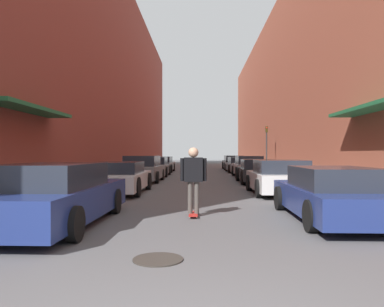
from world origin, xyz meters
name	(u,v)px	position (x,y,z in m)	size (l,w,h in m)	color
ground	(200,176)	(0.00, 22.08, 0.00)	(121.42, 121.42, 0.00)	#515154
curb_strip_left	(138,171)	(-4.92, 27.60, 0.06)	(1.80, 55.19, 0.12)	gray
curb_strip_right	(262,171)	(4.92, 27.60, 0.06)	(1.80, 55.19, 0.12)	gray
building_row_left	(103,76)	(-7.82, 27.59, 7.67)	(4.90, 55.19, 15.34)	brown
building_row_right	(298,90)	(7.82, 27.59, 6.53)	(4.90, 55.19, 13.07)	brown
parked_car_left_0	(55,196)	(-2.93, 5.29, 0.61)	(1.98, 4.82, 1.27)	navy
parked_car_left_1	(118,178)	(-3.00, 11.49, 0.58)	(2.03, 4.42, 1.16)	silver
parked_car_left_2	(143,169)	(-2.96, 17.16, 0.64)	(1.94, 4.26, 1.35)	gray
parked_car_left_3	(155,167)	(-2.94, 22.03, 0.60)	(1.88, 4.28, 1.24)	#515459
parked_car_left_4	(161,164)	(-3.08, 27.43, 0.60)	(1.98, 4.70, 1.23)	gray
parked_car_right_0	(331,194)	(2.95, 6.07, 0.57)	(1.86, 4.53, 1.17)	navy
parked_car_right_1	(279,178)	(2.90, 11.26, 0.60)	(2.03, 3.91, 1.24)	silver
parked_car_right_2	(257,171)	(2.88, 16.39, 0.58)	(1.86, 4.01, 1.18)	#232326
parked_car_right_3	(248,167)	(3.05, 21.16, 0.63)	(1.85, 4.07, 1.32)	#B7B7BC
parked_car_right_4	(239,165)	(3.09, 26.87, 0.58)	(1.98, 4.70, 1.19)	gray
parked_car_right_5	(233,163)	(3.08, 32.06, 0.62)	(1.91, 4.17, 1.28)	black
skateboarder	(193,174)	(-0.12, 6.45, 0.99)	(0.62, 0.78, 1.61)	#B2231E
manhole_cover	(158,259)	(-0.54, 2.87, 0.01)	(0.70, 0.70, 0.02)	#332D28
traffic_light	(267,143)	(4.93, 25.42, 2.21)	(0.16, 0.22, 3.36)	#2D2D2D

